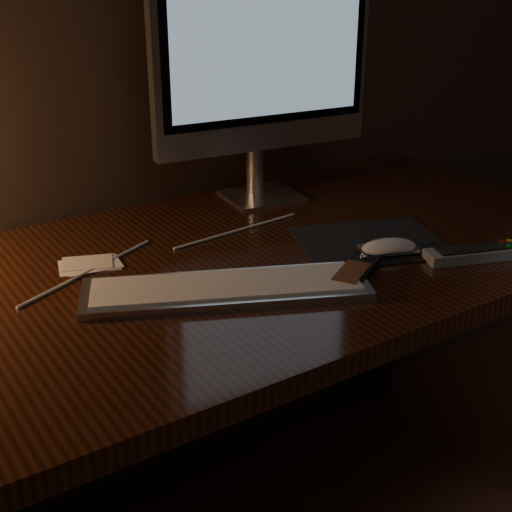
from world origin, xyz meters
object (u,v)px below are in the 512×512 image
desk (202,310)px  media_remote (354,272)px  keyboard (226,288)px  tv_remote (476,253)px  monitor (264,58)px  mouse (389,249)px

desk → media_remote: size_ratio=10.74×
desk → keyboard: keyboard is taller
desk → tv_remote: (0.41, -0.31, 0.14)m
desk → monitor: size_ratio=3.03×
mouse → tv_remote: size_ratio=0.54×
monitor → mouse: monitor is taller
tv_remote → mouse: bearing=159.3°
keyboard → mouse: size_ratio=4.46×
keyboard → media_remote: media_remote is taller
desk → monitor: monitor is taller
keyboard → tv_remote: size_ratio=2.40×
desk → tv_remote: tv_remote is taller
monitor → tv_remote: 0.60m
media_remote → mouse: bearing=-11.5°
monitor → keyboard: 0.58m
desk → mouse: mouse is taller
mouse → media_remote: media_remote is taller
monitor → keyboard: size_ratio=1.11×
desk → keyboard: bearing=-105.7°
desk → media_remote: bearing=-56.7°
media_remote → tv_remote: size_ratio=0.75×
keyboard → mouse: 0.34m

